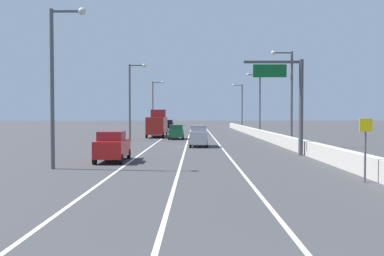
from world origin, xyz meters
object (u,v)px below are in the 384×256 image
(lamp_post_right_second, at_px, (289,91))
(car_silver_2, at_px, (199,136))
(lamp_post_left_far, at_px, (154,103))
(car_green_3, at_px, (176,132))
(lamp_post_right_fourth, at_px, (241,104))
(car_black_0, at_px, (169,125))
(lamp_post_right_third, at_px, (258,100))
(car_red_1, at_px, (113,146))
(overhead_sign_gantry, at_px, (292,95))
(speed_advisory_sign, at_px, (365,145))
(lamp_post_left_near, at_px, (57,76))
(lamp_post_left_mid, at_px, (132,96))
(box_truck, at_px, (157,124))

(lamp_post_right_second, xyz_separation_m, car_silver_2, (-8.76, 0.74, -4.38))
(lamp_post_right_second, distance_m, lamp_post_left_far, 41.33)
(car_green_3, bearing_deg, lamp_post_right_second, -49.52)
(lamp_post_right_fourth, distance_m, car_silver_2, 45.75)
(car_black_0, bearing_deg, lamp_post_right_third, -58.65)
(car_green_3, bearing_deg, lamp_post_left_far, 102.08)
(lamp_post_left_far, distance_m, car_red_1, 50.67)
(lamp_post_right_fourth, height_order, car_red_1, lamp_post_right_fourth)
(overhead_sign_gantry, distance_m, car_red_1, 14.40)
(lamp_post_right_fourth, bearing_deg, car_silver_2, -101.33)
(lamp_post_right_third, bearing_deg, speed_advisory_sign, -91.94)
(car_red_1, distance_m, car_green_3, 26.44)
(lamp_post_left_far, distance_m, car_green_3, 25.15)
(car_red_1, xyz_separation_m, car_green_3, (3.18, 26.24, -0.09))
(lamp_post_right_second, height_order, car_red_1, lamp_post_right_second)
(lamp_post_right_third, xyz_separation_m, lamp_post_left_near, (-17.60, -39.39, 0.00))
(lamp_post_right_third, bearing_deg, car_black_0, 121.35)
(lamp_post_left_near, relative_size, lamp_post_left_mid, 1.00)
(speed_advisory_sign, relative_size, lamp_post_right_third, 0.32)
(lamp_post_left_far, bearing_deg, car_black_0, 77.14)
(lamp_post_right_second, relative_size, car_green_3, 2.25)
(lamp_post_right_fourth, height_order, lamp_post_left_mid, same)
(lamp_post_left_near, height_order, car_black_0, lamp_post_left_near)
(lamp_post_right_fourth, height_order, lamp_post_left_near, same)
(lamp_post_left_mid, relative_size, lamp_post_left_far, 1.00)
(lamp_post_left_mid, xyz_separation_m, car_green_3, (5.30, 3.04, -4.51))
(lamp_post_left_mid, bearing_deg, overhead_sign_gantry, -50.79)
(overhead_sign_gantry, relative_size, box_truck, 0.80)
(car_black_0, xyz_separation_m, car_silver_2, (5.85, -46.51, 0.02))
(car_silver_2, xyz_separation_m, box_truck, (-5.83, 19.01, 0.72))
(lamp_post_left_near, height_order, lamp_post_left_far, same)
(overhead_sign_gantry, height_order, lamp_post_right_second, lamp_post_right_second)
(car_black_0, distance_m, car_silver_2, 46.88)
(lamp_post_left_far, height_order, car_green_3, lamp_post_left_far)
(overhead_sign_gantry, distance_m, car_green_3, 24.28)
(lamp_post_left_near, xyz_separation_m, car_green_3, (5.65, 30.27, -4.51))
(lamp_post_left_near, bearing_deg, lamp_post_left_mid, 89.27)
(speed_advisory_sign, height_order, lamp_post_right_third, lamp_post_right_third)
(speed_advisory_sign, height_order, lamp_post_left_near, lamp_post_left_near)
(box_truck, bearing_deg, overhead_sign_gantry, -65.06)
(car_red_1, bearing_deg, lamp_post_right_fourth, 75.55)
(lamp_post_right_fourth, relative_size, car_silver_2, 2.14)
(lamp_post_right_second, relative_size, car_silver_2, 2.14)
(lamp_post_left_mid, bearing_deg, lamp_post_right_fourth, 63.90)
(lamp_post_left_near, distance_m, car_black_0, 64.16)
(car_black_0, height_order, car_green_3, car_black_0)
(lamp_post_right_second, height_order, lamp_post_left_far, same)
(speed_advisory_sign, distance_m, car_black_0, 70.16)
(lamp_post_right_second, bearing_deg, car_black_0, 107.17)
(overhead_sign_gantry, relative_size, lamp_post_left_far, 0.80)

